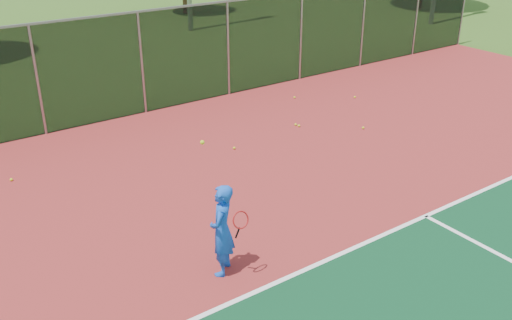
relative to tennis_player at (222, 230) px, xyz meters
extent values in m
cube|color=maroon|center=(2.39, -1.81, -0.85)|extent=(30.00, 20.00, 0.02)
cube|color=white|center=(4.39, -0.81, -0.83)|extent=(22.00, 0.10, 0.00)
cube|color=black|center=(2.39, 8.19, 0.66)|extent=(30.00, 0.04, 3.00)
cube|color=gray|center=(2.39, 8.19, 2.16)|extent=(30.00, 0.06, 0.06)
imported|color=blue|center=(0.00, 0.00, 0.00)|extent=(0.72, 0.71, 1.68)
cylinder|color=black|center=(0.15, -0.25, 0.02)|extent=(0.03, 0.15, 0.27)
torus|color=#A51414|center=(0.15, -0.35, 0.32)|extent=(0.30, 0.13, 0.29)
sphere|color=#CDDC19|center=(-0.25, 0.10, 1.64)|extent=(0.07, 0.07, 0.07)
sphere|color=#CDDC19|center=(5.42, 4.56, -0.81)|extent=(0.07, 0.07, 0.07)
sphere|color=#CDDC19|center=(6.88, 6.59, -0.81)|extent=(0.07, 0.07, 0.07)
sphere|color=#CDDC19|center=(-2.13, 5.76, -0.81)|extent=(0.07, 0.07, 0.07)
sphere|color=#CDDC19|center=(8.50, 5.48, -0.81)|extent=(0.07, 0.07, 0.07)
sphere|color=#CDDC19|center=(6.79, 3.39, -0.81)|extent=(0.07, 0.07, 0.07)
sphere|color=#CDDC19|center=(3.05, 4.31, -0.81)|extent=(0.07, 0.07, 0.07)
sphere|color=#CDDC19|center=(5.39, 4.69, -0.81)|extent=(0.07, 0.07, 0.07)
camera|label=1|loc=(-4.27, -7.05, 5.13)|focal=40.00mm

